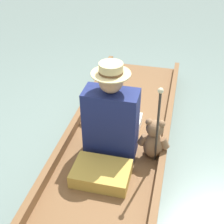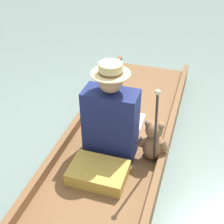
{
  "view_description": "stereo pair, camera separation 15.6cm",
  "coord_description": "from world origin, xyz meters",
  "px_view_note": "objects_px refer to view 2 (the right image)",
  "views": [
    {
      "loc": [
        0.52,
        -2.41,
        2.15
      ],
      "look_at": [
        -0.02,
        -0.19,
        0.58
      ],
      "focal_mm": 50.0,
      "sensor_mm": 36.0,
      "label": 1
    },
    {
      "loc": [
        0.67,
        -2.36,
        2.15
      ],
      "look_at": [
        -0.02,
        -0.19,
        0.58
      ],
      "focal_mm": 50.0,
      "sensor_mm": 36.0,
      "label": 2
    }
  ],
  "objects_px": {
    "teddy_bear": "(153,142)",
    "walking_cane": "(156,124)",
    "wine_glass": "(89,117)",
    "seated_person": "(113,119)"
  },
  "relations": [
    {
      "from": "teddy_bear",
      "to": "walking_cane",
      "type": "distance_m",
      "value": 0.35
    },
    {
      "from": "teddy_bear",
      "to": "walking_cane",
      "type": "xyz_separation_m",
      "value": [
        0.03,
        -0.15,
        0.31
      ]
    },
    {
      "from": "teddy_bear",
      "to": "wine_glass",
      "type": "bearing_deg",
      "value": 154.97
    },
    {
      "from": "teddy_bear",
      "to": "walking_cane",
      "type": "height_order",
      "value": "walking_cane"
    },
    {
      "from": "teddy_bear",
      "to": "wine_glass",
      "type": "distance_m",
      "value": 0.85
    },
    {
      "from": "seated_person",
      "to": "walking_cane",
      "type": "bearing_deg",
      "value": -31.92
    },
    {
      "from": "wine_glass",
      "to": "walking_cane",
      "type": "relative_size",
      "value": 0.11
    },
    {
      "from": "seated_person",
      "to": "teddy_bear",
      "type": "height_order",
      "value": "seated_person"
    },
    {
      "from": "teddy_bear",
      "to": "wine_glass",
      "type": "relative_size",
      "value": 4.38
    },
    {
      "from": "wine_glass",
      "to": "walking_cane",
      "type": "xyz_separation_m",
      "value": [
        0.79,
        -0.51,
        0.44
      ]
    }
  ]
}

